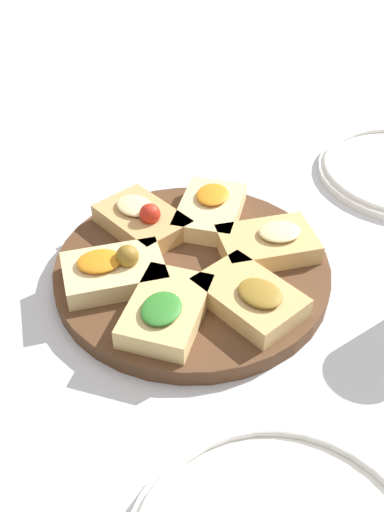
% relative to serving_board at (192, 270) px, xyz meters
% --- Properties ---
extents(ground_plane, '(3.00, 3.00, 0.00)m').
position_rel_serving_board_xyz_m(ground_plane, '(0.00, 0.00, -0.01)').
color(ground_plane, silver).
extents(serving_board, '(0.31, 0.31, 0.02)m').
position_rel_serving_board_xyz_m(serving_board, '(0.00, 0.00, 0.00)').
color(serving_board, '#51331E').
rests_on(serving_board, ground_plane).
extents(focaccia_slice_0, '(0.13, 0.11, 0.03)m').
position_rel_serving_board_xyz_m(focaccia_slice_0, '(0.08, 0.04, 0.02)').
color(focaccia_slice_0, tan).
rests_on(focaccia_slice_0, serving_board).
extents(focaccia_slice_1, '(0.08, 0.11, 0.03)m').
position_rel_serving_board_xyz_m(focaccia_slice_1, '(0.01, 0.09, 0.02)').
color(focaccia_slice_1, tan).
rests_on(focaccia_slice_1, serving_board).
extents(focaccia_slice_2, '(0.13, 0.12, 0.03)m').
position_rel_serving_board_xyz_m(focaccia_slice_2, '(-0.08, 0.05, 0.02)').
color(focaccia_slice_2, '#E5C689').
rests_on(focaccia_slice_2, serving_board).
extents(focaccia_slice_3, '(0.13, 0.11, 0.04)m').
position_rel_serving_board_xyz_m(focaccia_slice_3, '(-0.08, -0.04, 0.02)').
color(focaccia_slice_3, tan).
rests_on(focaccia_slice_3, serving_board).
extents(focaccia_slice_4, '(0.08, 0.11, 0.04)m').
position_rel_serving_board_xyz_m(focaccia_slice_4, '(-0.00, -0.09, 0.02)').
color(focaccia_slice_4, '#E5C689').
rests_on(focaccia_slice_4, serving_board).
extents(focaccia_slice_5, '(0.13, 0.12, 0.03)m').
position_rel_serving_board_xyz_m(focaccia_slice_5, '(0.07, -0.05, 0.02)').
color(focaccia_slice_5, '#DBB775').
rests_on(focaccia_slice_5, serving_board).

